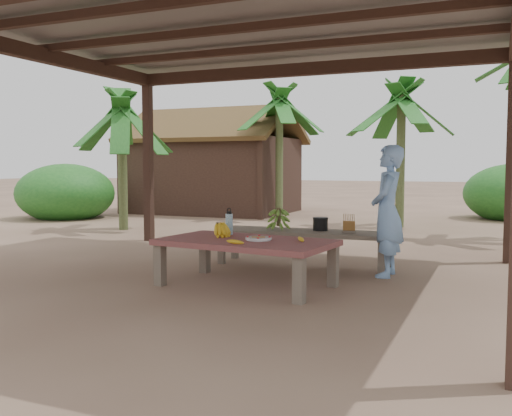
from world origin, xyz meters
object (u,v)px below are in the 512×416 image
at_px(bench, 303,235).
at_px(plate, 259,239).
at_px(work_table, 246,246).
at_px(ripe_banana_bunch, 218,229).
at_px(cooking_pot, 320,224).
at_px(water_flask, 229,223).
at_px(woman, 387,211).

height_order(bench, plate, plate).
xyz_separation_m(work_table, ripe_banana_bunch, (-0.39, 0.11, 0.15)).
bearing_deg(work_table, ripe_banana_bunch, 170.39).
bearing_deg(bench, work_table, -99.27).
bearing_deg(cooking_pot, work_table, -103.08).
distance_m(water_flask, cooking_pot, 1.40).
relative_size(plate, woman, 0.18).
bearing_deg(ripe_banana_bunch, bench, 67.45).
bearing_deg(water_flask, cooking_pot, 59.21).
relative_size(ripe_banana_bunch, water_flask, 0.92).
relative_size(bench, cooking_pot, 11.78).
xyz_separation_m(work_table, water_flask, (-0.36, 0.33, 0.19)).
bearing_deg(woman, bench, -106.72).
distance_m(plate, cooking_pot, 1.55).
xyz_separation_m(ripe_banana_bunch, plate, (0.54, -0.11, -0.07)).
xyz_separation_m(plate, water_flask, (-0.50, 0.33, 0.11)).
xyz_separation_m(plate, woman, (1.13, 1.14, 0.24)).
height_order(bench, water_flask, water_flask).
height_order(water_flask, cooking_pot, water_flask).
height_order(work_table, bench, work_table).
relative_size(work_table, woman, 1.25).
relative_size(bench, plate, 7.95).
xyz_separation_m(cooking_pot, woman, (0.92, -0.39, 0.23)).
height_order(plate, water_flask, water_flask).
bearing_deg(ripe_banana_bunch, woman, 31.65).
xyz_separation_m(bench, water_flask, (-0.51, -1.10, 0.23)).
relative_size(work_table, ripe_banana_bunch, 6.72).
bearing_deg(bench, water_flask, -118.21).
bearing_deg(water_flask, woman, 26.32).
height_order(work_table, ripe_banana_bunch, ripe_banana_bunch).
xyz_separation_m(ripe_banana_bunch, water_flask, (0.04, 0.22, 0.04)).
distance_m(plate, water_flask, 0.61).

